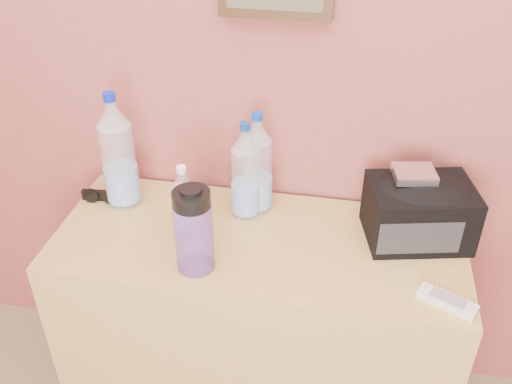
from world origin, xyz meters
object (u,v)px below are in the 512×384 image
(pet_large_b, at_px, (246,175))
(foil_packet, at_px, (414,174))
(pet_large_a, at_px, (118,157))
(nalgene_bottle, at_px, (194,230))
(pet_small, at_px, (184,207))
(ac_remote, at_px, (447,301))
(sunglasses, at_px, (102,195))
(dresser, at_px, (258,328))
(toiletry_bag, at_px, (419,209))
(pet_large_c, at_px, (257,168))

(pet_large_b, bearing_deg, foil_packet, -1.57)
(pet_large_a, distance_m, nalgene_bottle, 0.39)
(pet_large_a, bearing_deg, pet_large_b, 1.73)
(pet_small, xyz_separation_m, ac_remote, (0.70, -0.14, -0.09))
(pet_small, relative_size, foil_packet, 2.09)
(sunglasses, bearing_deg, dresser, -16.03)
(nalgene_bottle, height_order, sunglasses, nalgene_bottle)
(dresser, height_order, toiletry_bag, toiletry_bag)
(toiletry_bag, bearing_deg, foil_packet, 150.70)
(toiletry_bag, bearing_deg, pet_large_b, 164.43)
(pet_large_c, relative_size, pet_small, 1.39)
(pet_small, distance_m, sunglasses, 0.34)
(pet_large_c, bearing_deg, pet_large_a, -173.34)
(pet_large_c, xyz_separation_m, pet_small, (-0.17, -0.17, -0.04))
(pet_large_a, distance_m, foil_packet, 0.84)
(pet_large_c, distance_m, foil_packet, 0.44)
(ac_remote, distance_m, foil_packet, 0.34)
(ac_remote, bearing_deg, toiletry_bag, 130.50)
(pet_large_b, height_order, nalgene_bottle, pet_large_b)
(dresser, relative_size, foil_packet, 10.58)
(dresser, distance_m, pet_large_c, 0.52)
(sunglasses, relative_size, foil_packet, 1.15)
(pet_small, height_order, toiletry_bag, pet_small)
(foil_packet, bearing_deg, pet_large_a, 179.92)
(dresser, bearing_deg, pet_small, -174.37)
(foil_packet, bearing_deg, pet_small, -168.33)
(dresser, xyz_separation_m, foil_packet, (0.40, 0.11, 0.56))
(pet_large_a, relative_size, sunglasses, 2.90)
(toiletry_bag, height_order, foil_packet, foil_packet)
(sunglasses, relative_size, toiletry_bag, 0.45)
(pet_large_c, bearing_deg, toiletry_bag, -7.01)
(pet_large_a, distance_m, ac_remote, 0.99)
(pet_small, bearing_deg, toiletry_bag, 10.40)
(sunglasses, bearing_deg, ac_remote, -19.44)
(foil_packet, bearing_deg, pet_large_c, 173.63)
(pet_large_b, bearing_deg, nalgene_bottle, -107.40)
(toiletry_bag, bearing_deg, pet_small, 177.30)
(nalgene_bottle, bearing_deg, pet_small, 117.25)
(pet_large_c, bearing_deg, dresser, -78.42)
(pet_large_b, height_order, sunglasses, pet_large_b)
(pet_large_a, xyz_separation_m, pet_large_c, (0.41, 0.05, -0.02))
(dresser, xyz_separation_m, pet_small, (-0.20, -0.02, 0.46))
(pet_large_b, height_order, foil_packet, pet_large_b)
(pet_large_b, relative_size, pet_small, 1.32)
(pet_large_a, height_order, pet_large_b, pet_large_a)
(pet_large_c, height_order, pet_small, pet_large_c)
(pet_large_c, xyz_separation_m, nalgene_bottle, (-0.11, -0.30, -0.02))
(sunglasses, distance_m, ac_remote, 1.04)
(pet_large_c, height_order, foil_packet, pet_large_c)
(pet_large_a, height_order, ac_remote, pet_large_a)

